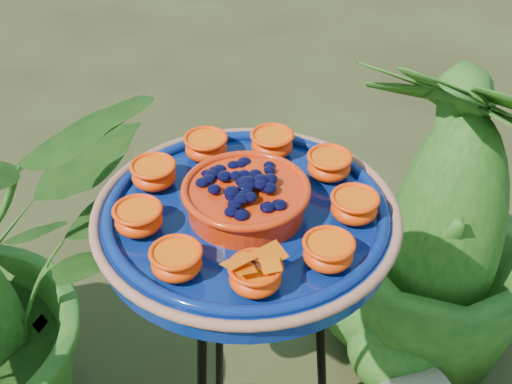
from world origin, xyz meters
The scene contains 3 objects.
tripod_stand centered at (-0.04, 0.11, 0.55)m, with size 0.37×0.38×0.90m.
feeder_dish centered at (-0.04, 0.11, 0.94)m, with size 0.52×0.52×0.11m.
shrub_back_right centered at (0.60, 0.48, 0.48)m, with size 0.54×0.54×0.96m, color #1B4713.
Camera 1 is at (-0.27, -0.71, 1.64)m, focal length 50.00 mm.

